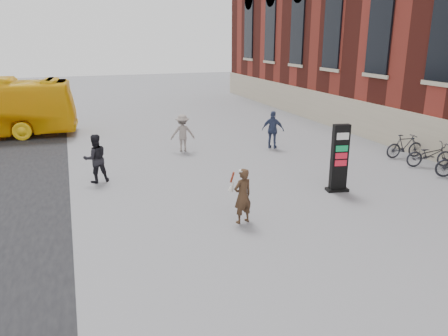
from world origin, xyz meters
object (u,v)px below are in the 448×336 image
object	(u,v)px
pedestrian_b	(183,133)
pedestrian_a	(96,158)
pedestrian_c	(273,130)
bike_7	(405,146)
woman	(242,195)
bike_6	(430,155)
info_pylon	(339,158)

from	to	relation	value
pedestrian_b	pedestrian_a	bearing A→B (deg)	47.46
pedestrian_a	pedestrian_b	bearing A→B (deg)	-151.81
pedestrian_c	bike_7	distance (m)	5.72
pedestrian_a	pedestrian_c	bearing A→B (deg)	-174.47
woman	pedestrian_a	world-z (taller)	pedestrian_a
bike_7	bike_6	bearing A→B (deg)	-172.57
info_pylon	pedestrian_a	world-z (taller)	info_pylon
pedestrian_c	bike_7	size ratio (longest dim) A/B	1.02
info_pylon	bike_6	distance (m)	5.26
woman	pedestrian_b	distance (m)	8.23
pedestrian_a	bike_7	distance (m)	12.69
bike_7	pedestrian_a	bearing A→B (deg)	92.49
pedestrian_a	pedestrian_c	xyz separation A→B (m)	(8.05, 2.31, -0.00)
bike_7	pedestrian_b	bearing A→B (deg)	71.09
woman	pedestrian_b	world-z (taller)	pedestrian_b
bike_6	info_pylon	bearing A→B (deg)	119.65
woman	bike_7	world-z (taller)	woman
woman	pedestrian_a	distance (m)	6.17
info_pylon	pedestrian_b	size ratio (longest dim) A/B	1.36
info_pylon	pedestrian_a	size ratio (longest dim) A/B	1.31
bike_7	woman	bearing A→B (deg)	120.92
pedestrian_b	pedestrian_c	distance (m)	4.15
pedestrian_c	bike_6	bearing A→B (deg)	171.10
pedestrian_a	pedestrian_c	size ratio (longest dim) A/B	1.00
info_pylon	bike_7	xyz separation A→B (m)	(5.08, 2.62, -0.63)
info_pylon	woman	world-z (taller)	info_pylon
bike_6	pedestrian_a	bearing A→B (deg)	95.08
pedestrian_a	pedestrian_b	world-z (taller)	pedestrian_a
woman	bike_7	bearing A→B (deg)	-171.58
pedestrian_c	bike_7	xyz separation A→B (m)	(4.59, -3.40, -0.36)
pedestrian_c	bike_7	bearing A→B (deg)	-179.10
pedestrian_c	pedestrian_b	bearing A→B (deg)	25.09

